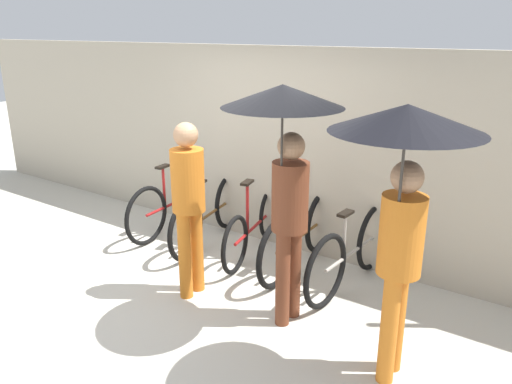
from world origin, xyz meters
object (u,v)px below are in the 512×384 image
object	(u,v)px
parked_bicycle_2	(254,225)
parked_bicycle_1	(209,213)
parked_bicycle_3	(301,235)
parked_bicycle_4	(352,251)
parked_bicycle_0	(175,202)
pedestrian_trailing	(404,172)
pedestrian_center	(285,144)
pedestrian_leading	(188,197)

from	to	relation	value
parked_bicycle_2	parked_bicycle_1	bearing A→B (deg)	81.98
parked_bicycle_1	parked_bicycle_3	xyz separation A→B (m)	(1.29, 0.03, 0.01)
parked_bicycle_3	parked_bicycle_4	world-z (taller)	parked_bicycle_4
parked_bicycle_0	pedestrian_trailing	bearing A→B (deg)	-116.15
parked_bicycle_0	pedestrian_center	bearing A→B (deg)	-120.06
parked_bicycle_0	pedestrian_leading	xyz separation A→B (m)	(1.32, -1.16, 0.65)
parked_bicycle_2	parked_bicycle_3	size ratio (longest dim) A/B	0.95
parked_bicycle_1	pedestrian_leading	xyz separation A→B (m)	(0.68, -1.09, 0.66)
parked_bicycle_0	parked_bicycle_4	bearing A→B (deg)	-97.21
parked_bicycle_1	parked_bicycle_4	bearing A→B (deg)	-102.26
parked_bicycle_2	parked_bicycle_4	bearing A→B (deg)	-106.80
parked_bicycle_0	parked_bicycle_2	world-z (taller)	parked_bicycle_2
parked_bicycle_1	parked_bicycle_4	world-z (taller)	parked_bicycle_4
parked_bicycle_0	pedestrian_leading	world-z (taller)	pedestrian_leading
parked_bicycle_4	pedestrian_center	bearing A→B (deg)	171.63
parked_bicycle_2	pedestrian_center	bearing A→B (deg)	-148.26
pedestrian_leading	pedestrian_trailing	distance (m)	2.20
parked_bicycle_3	pedestrian_center	bearing A→B (deg)	-160.32
parked_bicycle_2	pedestrian_center	world-z (taller)	pedestrian_center
parked_bicycle_1	parked_bicycle_3	bearing A→B (deg)	-99.83
parked_bicycle_4	pedestrian_center	world-z (taller)	pedestrian_center
parked_bicycle_0	parked_bicycle_2	size ratio (longest dim) A/B	1.08
pedestrian_leading	parked_bicycle_1	bearing A→B (deg)	-58.86
parked_bicycle_3	parked_bicycle_4	xyz separation A→B (m)	(0.65, -0.07, 0.00)
parked_bicycle_1	parked_bicycle_4	size ratio (longest dim) A/B	1.02
parked_bicycle_4	pedestrian_leading	bearing A→B (deg)	133.50
parked_bicycle_3	parked_bicycle_4	bearing A→B (deg)	-98.24
pedestrian_trailing	parked_bicycle_1	bearing A→B (deg)	-26.12
parked_bicycle_1	pedestrian_leading	world-z (taller)	pedestrian_leading
parked_bicycle_1	pedestrian_trailing	world-z (taller)	pedestrian_trailing
parked_bicycle_0	parked_bicycle_3	xyz separation A→B (m)	(1.93, -0.04, 0.00)
parked_bicycle_3	pedestrian_center	size ratio (longest dim) A/B	0.83
parked_bicycle_1	pedestrian_center	bearing A→B (deg)	-132.37
parked_bicycle_0	parked_bicycle_3	distance (m)	1.93
pedestrian_center	pedestrian_trailing	xyz separation A→B (m)	(1.06, -0.22, -0.02)
parked_bicycle_1	parked_bicycle_4	distance (m)	1.94
parked_bicycle_3	parked_bicycle_2	bearing A→B (deg)	85.61
parked_bicycle_1	pedestrian_leading	size ratio (longest dim) A/B	1.03
pedestrian_leading	pedestrian_trailing	bearing A→B (deg)	174.71
parked_bicycle_1	pedestrian_center	distance (m)	2.40
pedestrian_leading	pedestrian_trailing	xyz separation A→B (m)	(2.10, -0.17, 0.63)
parked_bicycle_2	parked_bicycle_3	xyz separation A→B (m)	(0.65, -0.02, 0.04)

